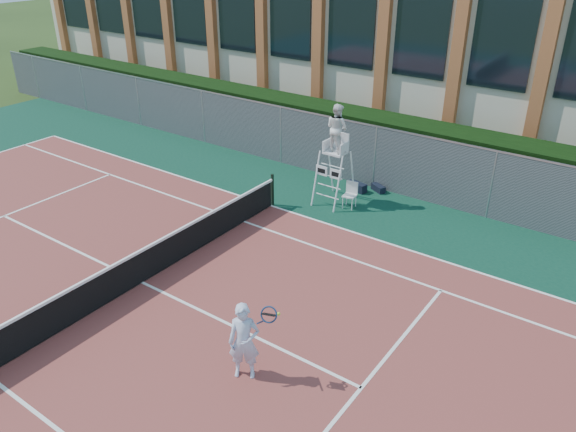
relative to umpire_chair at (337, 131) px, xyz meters
The scene contains 12 objects.
ground 7.60m from the umpire_chair, 101.86° to the right, with size 120.00×120.00×0.00m, color #233814.
apron 6.69m from the umpire_chair, 103.76° to the right, with size 36.00×20.00×0.01m, color #0C3527.
tennis_court 7.60m from the umpire_chair, 101.86° to the right, with size 23.77×10.97×0.02m, color brown.
tennis_net 7.45m from the umpire_chair, 101.86° to the right, with size 0.10×11.30×1.10m.
fence 2.66m from the umpire_chair, 130.14° to the left, with size 40.00×0.06×2.20m, color #595E60, non-canonical shape.
hedge 3.57m from the umpire_chair, 116.60° to the left, with size 40.00×1.40×2.20m, color black.
building 11.13m from the umpire_chair, 97.73° to the left, with size 45.00×10.60×8.22m.
umpire_chair is the anchor object (origin of this frame).
plastic_chair 2.04m from the umpire_chair, ahead, with size 0.44×0.45×0.86m.
sports_bag_near 2.57m from the umpire_chair, 79.36° to the left, with size 0.70×0.28×0.30m, color black.
sports_bag_far 2.92m from the umpire_chair, 61.70° to the left, with size 0.55×0.24×0.22m, color black.
tennis_player 8.70m from the umpire_chair, 70.78° to the right, with size 1.02×0.78×1.72m.
Camera 1 is at (10.04, -7.60, 8.14)m, focal length 35.00 mm.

